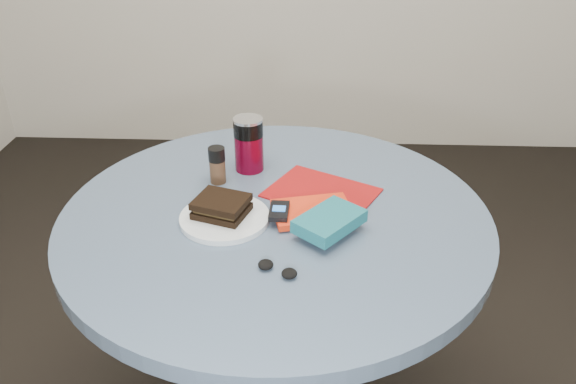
{
  "coord_description": "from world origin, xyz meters",
  "views": [
    {
      "loc": [
        0.08,
        -1.11,
        1.44
      ],
      "look_at": [
        0.03,
        0.0,
        0.8
      ],
      "focal_mm": 35.0,
      "sensor_mm": 36.0,
      "label": 1
    }
  ],
  "objects_px": {
    "sandwich": "(221,206)",
    "mp3_player": "(279,211)",
    "plate": "(225,218)",
    "red_book": "(312,211)",
    "magazine": "(321,193)",
    "headphones": "(277,269)",
    "novel": "(329,221)",
    "pepper_grinder": "(217,165)",
    "soda_can": "(249,144)",
    "table": "(276,266)"
  },
  "relations": [
    {
      "from": "sandwich",
      "to": "mp3_player",
      "type": "distance_m",
      "value": 0.13
    },
    {
      "from": "plate",
      "to": "red_book",
      "type": "height_order",
      "value": "red_book"
    },
    {
      "from": "magazine",
      "to": "headphones",
      "type": "relative_size",
      "value": 2.76
    },
    {
      "from": "novel",
      "to": "red_book",
      "type": "bearing_deg",
      "value": 66.52
    },
    {
      "from": "magazine",
      "to": "headphones",
      "type": "xyz_separation_m",
      "value": [
        -0.09,
        -0.32,
        0.01
      ]
    },
    {
      "from": "sandwich",
      "to": "magazine",
      "type": "relative_size",
      "value": 0.55
    },
    {
      "from": "pepper_grinder",
      "to": "magazine",
      "type": "xyz_separation_m",
      "value": [
        0.26,
        -0.05,
        -0.05
      ]
    },
    {
      "from": "red_book",
      "to": "headphones",
      "type": "distance_m",
      "value": 0.22
    },
    {
      "from": "pepper_grinder",
      "to": "novel",
      "type": "relative_size",
      "value": 0.64
    },
    {
      "from": "sandwich",
      "to": "pepper_grinder",
      "type": "bearing_deg",
      "value": 101.45
    },
    {
      "from": "magazine",
      "to": "red_book",
      "type": "relative_size",
      "value": 1.41
    },
    {
      "from": "red_book",
      "to": "mp3_player",
      "type": "height_order",
      "value": "mp3_player"
    },
    {
      "from": "soda_can",
      "to": "red_book",
      "type": "relative_size",
      "value": 0.81
    },
    {
      "from": "pepper_grinder",
      "to": "red_book",
      "type": "bearing_deg",
      "value": -32.07
    },
    {
      "from": "soda_can",
      "to": "pepper_grinder",
      "type": "distance_m",
      "value": 0.11
    },
    {
      "from": "table",
      "to": "soda_can",
      "type": "distance_m",
      "value": 0.32
    },
    {
      "from": "plate",
      "to": "table",
      "type": "bearing_deg",
      "value": 23.51
    },
    {
      "from": "plate",
      "to": "red_book",
      "type": "relative_size",
      "value": 1.15
    },
    {
      "from": "plate",
      "to": "pepper_grinder",
      "type": "relative_size",
      "value": 2.13
    },
    {
      "from": "red_book",
      "to": "mp3_player",
      "type": "bearing_deg",
      "value": -175.59
    },
    {
      "from": "red_book",
      "to": "headphones",
      "type": "bearing_deg",
      "value": -121.05
    },
    {
      "from": "table",
      "to": "sandwich",
      "type": "bearing_deg",
      "value": -160.64
    },
    {
      "from": "mp3_player",
      "to": "headphones",
      "type": "xyz_separation_m",
      "value": [
        0.01,
        -0.19,
        -0.02
      ]
    },
    {
      "from": "pepper_grinder",
      "to": "plate",
      "type": "bearing_deg",
      "value": -76.9
    },
    {
      "from": "red_book",
      "to": "novel",
      "type": "xyz_separation_m",
      "value": [
        0.04,
        -0.07,
        0.02
      ]
    },
    {
      "from": "soda_can",
      "to": "magazine",
      "type": "relative_size",
      "value": 0.58
    },
    {
      "from": "table",
      "to": "red_book",
      "type": "height_order",
      "value": "red_book"
    },
    {
      "from": "sandwich",
      "to": "novel",
      "type": "xyz_separation_m",
      "value": [
        0.24,
        -0.05,
        0.0
      ]
    },
    {
      "from": "sandwich",
      "to": "mp3_player",
      "type": "xyz_separation_m",
      "value": [
        0.13,
        -0.0,
        -0.01
      ]
    },
    {
      "from": "novel",
      "to": "plate",
      "type": "bearing_deg",
      "value": 119.21
    },
    {
      "from": "plate",
      "to": "novel",
      "type": "distance_m",
      "value": 0.24
    },
    {
      "from": "table",
      "to": "headphones",
      "type": "bearing_deg",
      "value": -85.35
    },
    {
      "from": "table",
      "to": "magazine",
      "type": "bearing_deg",
      "value": 37.37
    },
    {
      "from": "table",
      "to": "soda_can",
      "type": "bearing_deg",
      "value": 111.52
    },
    {
      "from": "plate",
      "to": "soda_can",
      "type": "bearing_deg",
      "value": 83.11
    },
    {
      "from": "soda_can",
      "to": "novel",
      "type": "relative_size",
      "value": 0.97
    },
    {
      "from": "plate",
      "to": "novel",
      "type": "xyz_separation_m",
      "value": [
        0.24,
        -0.05,
        0.03
      ]
    },
    {
      "from": "novel",
      "to": "mp3_player",
      "type": "xyz_separation_m",
      "value": [
        -0.11,
        0.05,
        -0.01
      ]
    },
    {
      "from": "mp3_player",
      "to": "headphones",
      "type": "height_order",
      "value": "mp3_player"
    },
    {
      "from": "sandwich",
      "to": "mp3_player",
      "type": "bearing_deg",
      "value": -1.02
    },
    {
      "from": "table",
      "to": "red_book",
      "type": "bearing_deg",
      "value": -12.86
    },
    {
      "from": "pepper_grinder",
      "to": "mp3_player",
      "type": "relative_size",
      "value": 1.25
    },
    {
      "from": "plate",
      "to": "soda_can",
      "type": "xyz_separation_m",
      "value": [
        0.03,
        0.25,
        0.07
      ]
    },
    {
      "from": "sandwich",
      "to": "red_book",
      "type": "relative_size",
      "value": 0.77
    },
    {
      "from": "pepper_grinder",
      "to": "novel",
      "type": "bearing_deg",
      "value": -39.0
    },
    {
      "from": "soda_can",
      "to": "red_book",
      "type": "distance_m",
      "value": 0.29
    },
    {
      "from": "magazine",
      "to": "headphones",
      "type": "bearing_deg",
      "value": -77.25
    },
    {
      "from": "pepper_grinder",
      "to": "novel",
      "type": "xyz_separation_m",
      "value": [
        0.28,
        -0.22,
        -0.02
      ]
    },
    {
      "from": "sandwich",
      "to": "soda_can",
      "type": "xyz_separation_m",
      "value": [
        0.04,
        0.25,
        0.04
      ]
    },
    {
      "from": "table",
      "to": "headphones",
      "type": "xyz_separation_m",
      "value": [
        0.02,
        -0.23,
        0.17
      ]
    }
  ]
}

